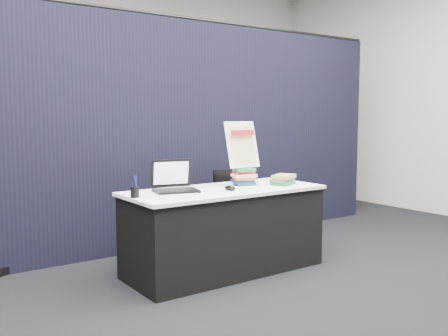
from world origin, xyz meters
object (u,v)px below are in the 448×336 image
laptop (173,184)px  info_sign (242,145)px  display_table (224,230)px  book_stack_short (284,180)px  stacking_chair (238,206)px  book_stack_tall (244,177)px

laptop → info_sign: 0.80m
display_table → book_stack_short: size_ratio=6.71×
display_table → laptop: laptop is taller
display_table → info_sign: 0.81m
book_stack_short → info_sign: bearing=145.5°
info_sign → stacking_chair: size_ratio=0.53×
stacking_chair → book_stack_short: bearing=-67.9°
laptop → stacking_chair: bearing=34.6°
display_table → stacking_chair: 0.72m
display_table → book_stack_tall: size_ratio=7.72×
display_table → stacking_chair: size_ratio=2.15×
laptop → book_stack_tall: laptop is taller
book_stack_tall → stacking_chair: bearing=59.9°
display_table → book_stack_tall: book_stack_tall is taller
display_table → book_stack_short: bearing=-10.5°
display_table → book_stack_short: book_stack_short is taller
book_stack_tall → book_stack_short: size_ratio=0.87×
laptop → book_stack_short: bearing=1.4°
display_table → laptop: size_ratio=4.38×
laptop → book_stack_tall: (0.73, -0.04, 0.02)m
laptop → book_stack_tall: bearing=10.7°
info_sign → stacking_chair: 0.80m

